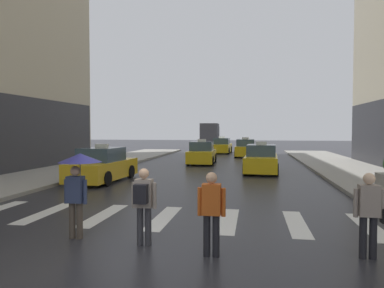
{
  "coord_description": "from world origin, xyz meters",
  "views": [
    {
      "loc": [
        2.45,
        -6.61,
        2.46
      ],
      "look_at": [
        -0.05,
        8.0,
        1.88
      ],
      "focal_mm": 33.26,
      "sensor_mm": 36.0,
      "label": 1
    }
  ],
  "objects_px": {
    "pedestrian_with_umbrella": "(78,172)",
    "pedestrian_plain_coat": "(211,209)",
    "pedestrian_with_backpack": "(143,200)",
    "taxi_second": "(261,160)",
    "taxi_fourth": "(245,149)",
    "taxi_third": "(202,154)",
    "pedestrian_with_handbag": "(369,210)",
    "taxi_fifth": "(222,146)",
    "taxi_lead": "(103,166)",
    "box_truck": "(210,135)"
  },
  "relations": [
    {
      "from": "pedestrian_with_umbrella",
      "to": "pedestrian_plain_coat",
      "type": "xyz_separation_m",
      "value": [
        3.09,
        -0.63,
        -0.58
      ]
    },
    {
      "from": "taxi_fifth",
      "to": "taxi_fourth",
      "type": "bearing_deg",
      "value": -60.59
    },
    {
      "from": "taxi_lead",
      "to": "pedestrian_with_handbag",
      "type": "bearing_deg",
      "value": -43.62
    },
    {
      "from": "pedestrian_with_backpack",
      "to": "pedestrian_plain_coat",
      "type": "height_order",
      "value": "same"
    },
    {
      "from": "taxi_third",
      "to": "taxi_fourth",
      "type": "bearing_deg",
      "value": 68.34
    },
    {
      "from": "taxi_second",
      "to": "pedestrian_with_umbrella",
      "type": "distance_m",
      "value": 14.31
    },
    {
      "from": "taxi_fifth",
      "to": "pedestrian_with_handbag",
      "type": "height_order",
      "value": "taxi_fifth"
    },
    {
      "from": "taxi_lead",
      "to": "taxi_second",
      "type": "distance_m",
      "value": 9.09
    },
    {
      "from": "taxi_lead",
      "to": "box_truck",
      "type": "height_order",
      "value": "box_truck"
    },
    {
      "from": "taxi_third",
      "to": "taxi_fourth",
      "type": "relative_size",
      "value": 1.01
    },
    {
      "from": "taxi_second",
      "to": "pedestrian_with_umbrella",
      "type": "relative_size",
      "value": 2.38
    },
    {
      "from": "taxi_fifth",
      "to": "pedestrian_with_handbag",
      "type": "relative_size",
      "value": 2.78
    },
    {
      "from": "taxi_second",
      "to": "pedestrian_with_handbag",
      "type": "distance_m",
      "value": 13.95
    },
    {
      "from": "taxi_lead",
      "to": "pedestrian_with_umbrella",
      "type": "xyz_separation_m",
      "value": [
        3.25,
        -8.64,
        0.79
      ]
    },
    {
      "from": "taxi_third",
      "to": "pedestrian_plain_coat",
      "type": "relative_size",
      "value": 2.79
    },
    {
      "from": "taxi_third",
      "to": "pedestrian_plain_coat",
      "type": "height_order",
      "value": "taxi_third"
    },
    {
      "from": "pedestrian_with_umbrella",
      "to": "pedestrian_plain_coat",
      "type": "height_order",
      "value": "pedestrian_with_umbrella"
    },
    {
      "from": "pedestrian_with_backpack",
      "to": "pedestrian_plain_coat",
      "type": "distance_m",
      "value": 1.55
    },
    {
      "from": "taxi_fifth",
      "to": "pedestrian_with_backpack",
      "type": "relative_size",
      "value": 2.78
    },
    {
      "from": "taxi_fourth",
      "to": "pedestrian_plain_coat",
      "type": "relative_size",
      "value": 2.75
    },
    {
      "from": "box_truck",
      "to": "pedestrian_with_backpack",
      "type": "height_order",
      "value": "box_truck"
    },
    {
      "from": "pedestrian_plain_coat",
      "to": "taxi_third",
      "type": "bearing_deg",
      "value": 98.66
    },
    {
      "from": "taxi_second",
      "to": "taxi_fifth",
      "type": "xyz_separation_m",
      "value": [
        -3.76,
        16.98,
        0.0
      ]
    },
    {
      "from": "pedestrian_with_umbrella",
      "to": "taxi_fourth",
      "type": "bearing_deg",
      "value": 82.96
    },
    {
      "from": "taxi_third",
      "to": "pedestrian_with_umbrella",
      "type": "relative_size",
      "value": 2.37
    },
    {
      "from": "taxi_second",
      "to": "pedestrian_plain_coat",
      "type": "xyz_separation_m",
      "value": [
        -1.28,
        -14.23,
        0.21
      ]
    },
    {
      "from": "pedestrian_with_handbag",
      "to": "box_truck",
      "type": "bearing_deg",
      "value": 100.85
    },
    {
      "from": "taxi_lead",
      "to": "taxi_fifth",
      "type": "xyz_separation_m",
      "value": [
        3.86,
        21.94,
        0.0
      ]
    },
    {
      "from": "taxi_third",
      "to": "taxi_fourth",
      "type": "distance_m",
      "value": 8.16
    },
    {
      "from": "pedestrian_plain_coat",
      "to": "taxi_fourth",
      "type": "bearing_deg",
      "value": 89.76
    },
    {
      "from": "taxi_lead",
      "to": "taxi_second",
      "type": "xyz_separation_m",
      "value": [
        7.62,
        4.96,
        0.0
      ]
    },
    {
      "from": "box_truck",
      "to": "pedestrian_with_handbag",
      "type": "relative_size",
      "value": 4.6
    },
    {
      "from": "taxi_fourth",
      "to": "pedestrian_with_handbag",
      "type": "distance_m",
      "value": 26.38
    },
    {
      "from": "taxi_third",
      "to": "taxi_fifth",
      "type": "distance_m",
      "value": 12.2
    },
    {
      "from": "taxi_fifth",
      "to": "pedestrian_with_backpack",
      "type": "xyz_separation_m",
      "value": [
        0.99,
        -30.81,
        0.25
      ]
    },
    {
      "from": "taxi_fourth",
      "to": "pedestrian_plain_coat",
      "type": "xyz_separation_m",
      "value": [
        -0.11,
        -26.6,
        0.21
      ]
    },
    {
      "from": "taxi_third",
      "to": "pedestrian_with_handbag",
      "type": "distance_m",
      "value": 19.54
    },
    {
      "from": "pedestrian_plain_coat",
      "to": "pedestrian_with_backpack",
      "type": "bearing_deg",
      "value": 165.11
    },
    {
      "from": "taxi_lead",
      "to": "taxi_second",
      "type": "bearing_deg",
      "value": 33.07
    },
    {
      "from": "taxi_fifth",
      "to": "box_truck",
      "type": "relative_size",
      "value": 0.6
    },
    {
      "from": "taxi_third",
      "to": "taxi_second",
      "type": "bearing_deg",
      "value": -48.93
    },
    {
      "from": "taxi_third",
      "to": "box_truck",
      "type": "xyz_separation_m",
      "value": [
        -2.07,
        22.83,
        1.13
      ]
    },
    {
      "from": "taxi_third",
      "to": "pedestrian_plain_coat",
      "type": "bearing_deg",
      "value": -81.34
    },
    {
      "from": "taxi_lead",
      "to": "pedestrian_with_backpack",
      "type": "height_order",
      "value": "taxi_lead"
    },
    {
      "from": "taxi_fourth",
      "to": "pedestrian_with_backpack",
      "type": "relative_size",
      "value": 2.75
    },
    {
      "from": "box_truck",
      "to": "pedestrian_plain_coat",
      "type": "height_order",
      "value": "box_truck"
    },
    {
      "from": "box_truck",
      "to": "pedestrian_with_umbrella",
      "type": "bearing_deg",
      "value": -87.39
    },
    {
      "from": "box_truck",
      "to": "pedestrian_with_handbag",
      "type": "distance_m",
      "value": 42.24
    },
    {
      "from": "taxi_fourth",
      "to": "pedestrian_plain_coat",
      "type": "distance_m",
      "value": 26.6
    },
    {
      "from": "pedestrian_with_backpack",
      "to": "taxi_second",
      "type": "bearing_deg",
      "value": 78.65
    }
  ]
}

